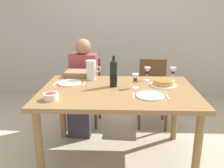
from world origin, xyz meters
name	(u,v)px	position (x,y,z in m)	size (l,w,h in m)	color
ground_plane	(118,158)	(0.00, 0.00, 0.00)	(8.00, 8.00, 0.00)	#B2A893
back_wall	(120,16)	(0.00, 2.06, 1.40)	(8.00, 0.10, 2.80)	#B2ADA3
dining_table	(118,98)	(0.00, 0.00, 0.67)	(1.50, 1.00, 0.76)	olive
wine_bottle	(114,73)	(-0.05, 0.10, 0.90)	(0.08, 0.08, 0.31)	black
water_pitcher	(91,71)	(-0.30, 0.34, 0.86)	(0.16, 0.11, 0.22)	silver
baked_tart	(163,83)	(0.45, 0.15, 0.79)	(0.27, 0.27, 0.06)	white
salad_bowl	(51,96)	(-0.57, -0.30, 0.79)	(0.13, 0.13, 0.07)	white
wine_glass_left_diner	(135,78)	(0.17, 0.06, 0.86)	(0.07, 0.07, 0.14)	silver
wine_glass_right_diner	(147,71)	(0.31, 0.34, 0.86)	(0.07, 0.07, 0.15)	silver
wine_glass_centre	(173,71)	(0.59, 0.33, 0.87)	(0.07, 0.07, 0.15)	silver
dinner_plate_left_setting	(70,83)	(-0.51, 0.18, 0.77)	(0.25, 0.25, 0.01)	silver
dinner_plate_right_setting	(150,96)	(0.29, -0.18, 0.77)	(0.25, 0.25, 0.01)	white
fork_left_setting	(56,83)	(-0.66, 0.18, 0.76)	(0.16, 0.01, 0.01)	silver
knife_left_setting	(84,83)	(-0.36, 0.18, 0.76)	(0.18, 0.01, 0.01)	silver
knife_right_setting	(167,96)	(0.44, -0.18, 0.76)	(0.18, 0.01, 0.01)	silver
spoon_right_setting	(133,96)	(0.14, -0.18, 0.76)	(0.16, 0.01, 0.01)	silver
chair_left	(86,87)	(-0.44, 0.90, 0.50)	(0.43, 0.43, 0.87)	brown
diner_left	(82,83)	(-0.46, 0.66, 0.62)	(0.36, 0.52, 1.16)	#8E3D42
chair_right	(153,88)	(0.45, 0.88, 0.50)	(0.42, 0.42, 0.87)	brown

